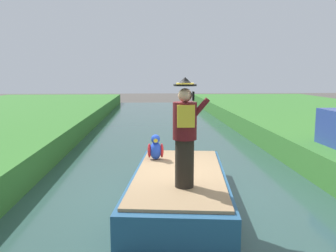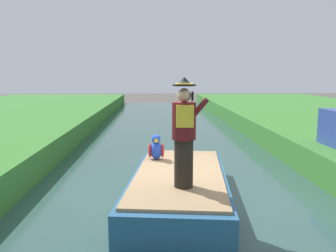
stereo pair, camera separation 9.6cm
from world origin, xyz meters
name	(u,v)px [view 1 (the left image)]	position (x,y,z in m)	size (l,w,h in m)	color
ground_plane	(179,204)	(0.00, 0.00, 0.00)	(80.00, 80.00, 0.00)	#4C4742
canal_water	(179,202)	(0.00, 0.00, 0.05)	(6.39, 48.00, 0.10)	#2D4C47
boat	(179,187)	(0.00, -0.14, 0.40)	(2.25, 4.37, 0.61)	#23517A
person_pirate	(185,133)	(0.02, -1.04, 1.64)	(0.61, 0.42, 1.85)	black
parrot_plush	(156,149)	(-0.45, 0.90, 0.95)	(0.36, 0.34, 0.57)	blue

